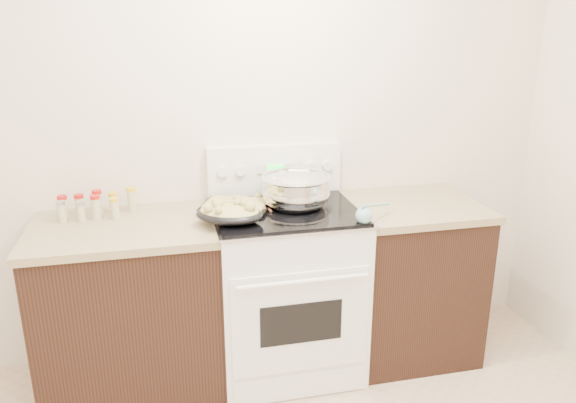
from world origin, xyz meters
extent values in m
cube|color=silver|center=(0.00, 1.77, 1.35)|extent=(4.00, 0.05, 2.70)
cube|color=black|center=(-0.48, 1.43, 0.44)|extent=(0.90, 0.64, 0.88)
cube|color=brown|center=(-0.48, 1.43, 0.90)|extent=(0.93, 0.67, 0.04)
cube|color=black|center=(1.08, 1.43, 0.44)|extent=(0.70, 0.64, 0.88)
cube|color=brown|center=(1.08, 1.43, 0.90)|extent=(0.73, 0.67, 0.04)
cube|color=white|center=(0.35, 1.42, 0.46)|extent=(0.76, 0.66, 0.92)
cube|color=white|center=(0.35, 1.08, 0.45)|extent=(0.70, 0.01, 0.55)
cube|color=black|center=(0.35, 1.08, 0.46)|extent=(0.42, 0.01, 0.22)
cylinder|color=white|center=(0.35, 1.04, 0.70)|extent=(0.65, 0.02, 0.02)
cube|color=white|center=(0.35, 1.09, 0.08)|extent=(0.70, 0.01, 0.14)
cube|color=silver|center=(0.35, 1.42, 0.93)|extent=(0.78, 0.68, 0.01)
cube|color=black|center=(0.35, 1.42, 0.94)|extent=(0.74, 0.64, 0.01)
cube|color=white|center=(0.35, 1.72, 1.08)|extent=(0.76, 0.07, 0.28)
cylinder|color=white|center=(0.05, 1.67, 1.10)|extent=(0.06, 0.02, 0.06)
cylinder|color=white|center=(0.15, 1.67, 1.10)|extent=(0.06, 0.02, 0.06)
cylinder|color=white|center=(0.55, 1.67, 1.10)|extent=(0.06, 0.02, 0.06)
cylinder|color=white|center=(0.65, 1.67, 1.10)|extent=(0.06, 0.02, 0.06)
cube|color=#19E533|center=(0.35, 1.67, 1.10)|extent=(0.09, 0.00, 0.04)
cube|color=silver|center=(0.27, 1.67, 1.10)|extent=(0.05, 0.00, 0.05)
cube|color=silver|center=(0.43, 1.67, 1.10)|extent=(0.05, 0.00, 0.05)
ellipsoid|color=silver|center=(0.41, 1.45, 1.02)|extent=(0.41, 0.41, 0.22)
cylinder|color=silver|center=(0.41, 1.45, 0.95)|extent=(0.20, 0.20, 0.01)
torus|color=silver|center=(0.41, 1.45, 1.10)|extent=(0.37, 0.37, 0.02)
cylinder|color=silver|center=(0.41, 1.45, 1.04)|extent=(0.35, 0.35, 0.12)
cylinder|color=brown|center=(0.41, 1.45, 1.09)|extent=(0.33, 0.33, 0.00)
cube|color=beige|center=(0.43, 1.54, 1.10)|extent=(0.04, 0.04, 0.03)
cube|color=beige|center=(0.44, 1.37, 1.10)|extent=(0.03, 0.03, 0.03)
cube|color=beige|center=(0.39, 1.52, 1.10)|extent=(0.03, 0.03, 0.03)
cube|color=beige|center=(0.37, 1.44, 1.10)|extent=(0.03, 0.03, 0.03)
cube|color=beige|center=(0.34, 1.45, 1.10)|extent=(0.04, 0.04, 0.03)
cube|color=beige|center=(0.43, 1.50, 1.10)|extent=(0.05, 0.05, 0.03)
cube|color=beige|center=(0.38, 1.33, 1.10)|extent=(0.03, 0.03, 0.02)
cube|color=beige|center=(0.48, 1.46, 1.10)|extent=(0.03, 0.03, 0.03)
cube|color=beige|center=(0.33, 1.35, 1.10)|extent=(0.03, 0.03, 0.02)
cube|color=beige|center=(0.43, 1.32, 1.10)|extent=(0.03, 0.03, 0.02)
cube|color=beige|center=(0.36, 1.56, 1.10)|extent=(0.04, 0.04, 0.03)
cube|color=beige|center=(0.50, 1.46, 1.10)|extent=(0.03, 0.03, 0.02)
cube|color=beige|center=(0.46, 1.41, 1.10)|extent=(0.03, 0.03, 0.02)
cube|color=beige|center=(0.39, 1.46, 1.10)|extent=(0.04, 0.04, 0.03)
cube|color=beige|center=(0.30, 1.45, 1.10)|extent=(0.04, 0.04, 0.02)
cube|color=beige|center=(0.43, 1.51, 1.10)|extent=(0.03, 0.03, 0.02)
cube|color=beige|center=(0.34, 1.41, 1.10)|extent=(0.04, 0.04, 0.03)
ellipsoid|color=black|center=(0.04, 1.29, 0.98)|extent=(0.41, 0.36, 0.08)
ellipsoid|color=tan|center=(0.04, 1.29, 1.00)|extent=(0.37, 0.32, 0.06)
sphere|color=tan|center=(-0.01, 1.32, 1.03)|extent=(0.05, 0.05, 0.05)
sphere|color=tan|center=(-0.02, 1.31, 1.03)|extent=(0.05, 0.05, 0.05)
sphere|color=tan|center=(-0.07, 1.27, 1.03)|extent=(0.05, 0.05, 0.05)
sphere|color=tan|center=(0.08, 1.31, 1.03)|extent=(0.04, 0.04, 0.04)
sphere|color=tan|center=(-0.02, 1.22, 1.03)|extent=(0.04, 0.04, 0.04)
sphere|color=tan|center=(0.11, 1.29, 1.03)|extent=(0.04, 0.04, 0.04)
sphere|color=tan|center=(-0.02, 1.35, 1.03)|extent=(0.04, 0.04, 0.04)
sphere|color=tan|center=(0.13, 1.24, 1.03)|extent=(0.06, 0.06, 0.06)
cube|color=black|center=(0.10, 1.49, 0.95)|extent=(0.42, 0.37, 0.02)
cube|color=tan|center=(0.10, 1.49, 0.97)|extent=(0.38, 0.32, 0.02)
sphere|color=tan|center=(0.01, 1.53, 0.98)|extent=(0.04, 0.04, 0.04)
sphere|color=tan|center=(0.11, 1.50, 0.98)|extent=(0.03, 0.03, 0.03)
sphere|color=tan|center=(0.10, 1.55, 0.98)|extent=(0.04, 0.04, 0.04)
sphere|color=tan|center=(0.02, 1.55, 0.98)|extent=(0.04, 0.04, 0.04)
sphere|color=tan|center=(0.05, 1.48, 0.98)|extent=(0.04, 0.04, 0.04)
sphere|color=tan|center=(0.23, 1.56, 0.98)|extent=(0.04, 0.04, 0.04)
sphere|color=tan|center=(0.03, 1.55, 0.98)|extent=(0.04, 0.04, 0.04)
sphere|color=tan|center=(0.12, 1.53, 0.98)|extent=(0.04, 0.04, 0.04)
sphere|color=tan|center=(0.03, 1.49, 0.98)|extent=(0.03, 0.03, 0.03)
sphere|color=tan|center=(0.17, 1.43, 0.98)|extent=(0.03, 0.03, 0.03)
cylinder|color=#A66D4C|center=(0.24, 1.51, 0.95)|extent=(0.06, 0.27, 0.01)
sphere|color=#A66D4C|center=(0.22, 1.40, 0.96)|extent=(0.04, 0.04, 0.04)
sphere|color=#7CB0B9|center=(0.68, 1.14, 0.98)|extent=(0.09, 0.09, 0.09)
cylinder|color=#7CB0B9|center=(0.77, 1.21, 1.00)|extent=(0.23, 0.18, 0.07)
cylinder|color=#BFB28C|center=(-0.78, 1.62, 0.97)|extent=(0.05, 0.05, 0.10)
cylinder|color=#B21414|center=(-0.78, 1.62, 1.03)|extent=(0.05, 0.05, 0.02)
cylinder|color=#BFB28C|center=(-0.70, 1.64, 0.97)|extent=(0.05, 0.05, 0.09)
cylinder|color=#B21414|center=(-0.70, 1.64, 1.02)|extent=(0.05, 0.05, 0.02)
cylinder|color=#BFB28C|center=(-0.61, 1.63, 0.98)|extent=(0.05, 0.05, 0.11)
cylinder|color=#B21414|center=(-0.61, 1.63, 1.04)|extent=(0.05, 0.05, 0.02)
cylinder|color=#BFB28C|center=(-0.53, 1.62, 0.97)|extent=(0.05, 0.05, 0.10)
cylinder|color=gold|center=(-0.53, 1.62, 1.03)|extent=(0.05, 0.05, 0.02)
cylinder|color=#BFB28C|center=(-0.44, 1.64, 0.98)|extent=(0.05, 0.05, 0.11)
cylinder|color=gold|center=(-0.44, 1.64, 1.04)|extent=(0.05, 0.05, 0.02)
cylinder|color=#BFB28C|center=(-0.78, 1.54, 0.97)|extent=(0.04, 0.04, 0.09)
cylinder|color=#B2B2B7|center=(-0.78, 1.54, 1.02)|extent=(0.04, 0.04, 0.02)
cylinder|color=#BFB28C|center=(-0.69, 1.53, 0.96)|extent=(0.04, 0.04, 0.09)
cylinder|color=#B2B2B7|center=(-0.69, 1.53, 1.02)|extent=(0.04, 0.04, 0.02)
cylinder|color=#BFB28C|center=(-0.61, 1.54, 0.97)|extent=(0.05, 0.05, 0.11)
cylinder|color=#B21414|center=(-0.61, 1.54, 1.04)|extent=(0.05, 0.05, 0.02)
cylinder|color=#BFB28C|center=(-0.52, 1.53, 0.97)|extent=(0.04, 0.04, 0.09)
cylinder|color=gold|center=(-0.52, 1.53, 1.02)|extent=(0.05, 0.05, 0.02)
camera|label=1|loc=(-0.27, -1.31, 1.90)|focal=35.00mm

